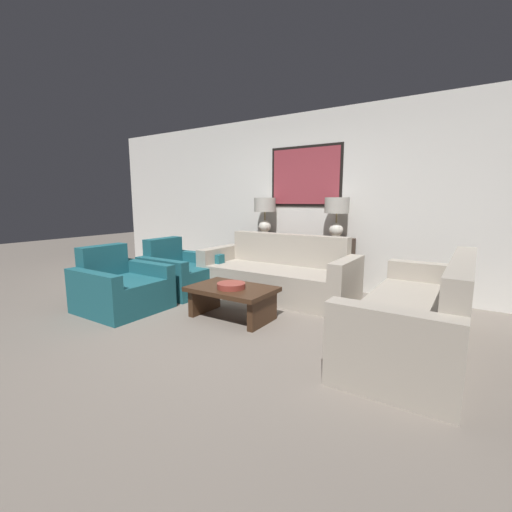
{
  "coord_description": "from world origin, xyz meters",
  "views": [
    {
      "loc": [
        2.3,
        -2.53,
        1.34
      ],
      "look_at": [
        0.0,
        1.0,
        0.65
      ],
      "focal_mm": 24.0,
      "sensor_mm": 36.0,
      "label": 1
    }
  ],
  "objects_px": {
    "table_lamp_right": "(337,212)",
    "couch_by_side": "(419,317)",
    "couch_by_back_wall": "(278,276)",
    "table_lamp_left": "(265,210)",
    "armchair_near_camera": "(121,289)",
    "armchair_near_back_wall": "(180,274)",
    "coffee_table": "(232,296)",
    "decorative_bowl": "(231,286)",
    "console_table": "(298,262)"
  },
  "relations": [
    {
      "from": "table_lamp_right",
      "to": "couch_by_side",
      "type": "xyz_separation_m",
      "value": [
        1.32,
        -1.41,
        -0.89
      ]
    },
    {
      "from": "table_lamp_right",
      "to": "couch_by_side",
      "type": "height_order",
      "value": "table_lamp_right"
    },
    {
      "from": "couch_by_back_wall",
      "to": "table_lamp_left",
      "type": "bearing_deg",
      "value": 133.98
    },
    {
      "from": "couch_by_back_wall",
      "to": "armchair_near_camera",
      "type": "distance_m",
      "value": 2.06
    },
    {
      "from": "table_lamp_left",
      "to": "armchair_near_back_wall",
      "type": "xyz_separation_m",
      "value": [
        -0.73,
        -1.21,
        -0.92
      ]
    },
    {
      "from": "couch_by_side",
      "to": "armchair_near_camera",
      "type": "relative_size",
      "value": 2.38
    },
    {
      "from": "coffee_table",
      "to": "decorative_bowl",
      "type": "height_order",
      "value": "decorative_bowl"
    },
    {
      "from": "couch_by_side",
      "to": "decorative_bowl",
      "type": "relative_size",
      "value": 6.84
    },
    {
      "from": "armchair_near_camera",
      "to": "coffee_table",
      "type": "bearing_deg",
      "value": 20.37
    },
    {
      "from": "armchair_near_back_wall",
      "to": "table_lamp_left",
      "type": "bearing_deg",
      "value": 58.97
    },
    {
      "from": "coffee_table",
      "to": "couch_by_back_wall",
      "type": "bearing_deg",
      "value": 90.75
    },
    {
      "from": "coffee_table",
      "to": "couch_by_side",
      "type": "bearing_deg",
      "value": 8.68
    },
    {
      "from": "armchair_near_back_wall",
      "to": "armchair_near_camera",
      "type": "xyz_separation_m",
      "value": [
        0.0,
        -0.99,
        0.0
      ]
    },
    {
      "from": "couch_by_side",
      "to": "armchair_near_camera",
      "type": "height_order",
      "value": "couch_by_side"
    },
    {
      "from": "decorative_bowl",
      "to": "armchair_near_back_wall",
      "type": "xyz_separation_m",
      "value": [
        -1.37,
        0.55,
        -0.13
      ]
    },
    {
      "from": "console_table",
      "to": "armchair_near_camera",
      "type": "xyz_separation_m",
      "value": [
        -1.32,
        -2.2,
        -0.13
      ]
    },
    {
      "from": "table_lamp_right",
      "to": "coffee_table",
      "type": "relative_size",
      "value": 0.61
    },
    {
      "from": "table_lamp_left",
      "to": "armchair_near_camera",
      "type": "bearing_deg",
      "value": -108.26
    },
    {
      "from": "table_lamp_right",
      "to": "couch_by_side",
      "type": "bearing_deg",
      "value": -46.86
    },
    {
      "from": "console_table",
      "to": "table_lamp_left",
      "type": "distance_m",
      "value": 0.98
    },
    {
      "from": "couch_by_back_wall",
      "to": "console_table",
      "type": "bearing_deg",
      "value": 90.0
    },
    {
      "from": "decorative_bowl",
      "to": "couch_by_back_wall",
      "type": "bearing_deg",
      "value": 92.13
    },
    {
      "from": "coffee_table",
      "to": "armchair_near_back_wall",
      "type": "xyz_separation_m",
      "value": [
        -1.34,
        0.5,
        -0.0
      ]
    },
    {
      "from": "console_table",
      "to": "couch_by_side",
      "type": "height_order",
      "value": "couch_by_side"
    },
    {
      "from": "couch_by_back_wall",
      "to": "decorative_bowl",
      "type": "xyz_separation_m",
      "value": [
        0.04,
        -1.13,
        0.11
      ]
    },
    {
      "from": "table_lamp_right",
      "to": "decorative_bowl",
      "type": "bearing_deg",
      "value": -107.59
    },
    {
      "from": "couch_by_back_wall",
      "to": "coffee_table",
      "type": "height_order",
      "value": "couch_by_back_wall"
    },
    {
      "from": "table_lamp_right",
      "to": "armchair_near_camera",
      "type": "height_order",
      "value": "table_lamp_right"
    },
    {
      "from": "table_lamp_left",
      "to": "decorative_bowl",
      "type": "relative_size",
      "value": 1.84
    },
    {
      "from": "table_lamp_left",
      "to": "armchair_near_camera",
      "type": "xyz_separation_m",
      "value": [
        -0.73,
        -2.2,
        -0.92
      ]
    },
    {
      "from": "table_lamp_left",
      "to": "table_lamp_right",
      "type": "distance_m",
      "value": 1.2
    },
    {
      "from": "table_lamp_right",
      "to": "decorative_bowl",
      "type": "height_order",
      "value": "table_lamp_right"
    },
    {
      "from": "console_table",
      "to": "coffee_table",
      "type": "height_order",
      "value": "console_table"
    },
    {
      "from": "armchair_near_back_wall",
      "to": "decorative_bowl",
      "type": "bearing_deg",
      "value": -21.79
    },
    {
      "from": "table_lamp_right",
      "to": "armchair_near_camera",
      "type": "bearing_deg",
      "value": -131.13
    },
    {
      "from": "console_table",
      "to": "couch_by_back_wall",
      "type": "xyz_separation_m",
      "value": [
        0.0,
        -0.62,
        -0.11
      ]
    },
    {
      "from": "armchair_near_camera",
      "to": "couch_by_side",
      "type": "bearing_deg",
      "value": 13.65
    },
    {
      "from": "table_lamp_right",
      "to": "couch_by_back_wall",
      "type": "distance_m",
      "value": 1.24
    },
    {
      "from": "table_lamp_right",
      "to": "couch_by_back_wall",
      "type": "xyz_separation_m",
      "value": [
        -0.6,
        -0.62,
        -0.89
      ]
    },
    {
      "from": "coffee_table",
      "to": "armchair_near_camera",
      "type": "xyz_separation_m",
      "value": [
        -1.34,
        -0.5,
        -0.0
      ]
    },
    {
      "from": "table_lamp_left",
      "to": "table_lamp_right",
      "type": "xyz_separation_m",
      "value": [
        1.2,
        0.0,
        0.0
      ]
    },
    {
      "from": "table_lamp_left",
      "to": "armchair_near_camera",
      "type": "height_order",
      "value": "table_lamp_left"
    },
    {
      "from": "table_lamp_left",
      "to": "couch_by_back_wall",
      "type": "height_order",
      "value": "table_lamp_left"
    },
    {
      "from": "console_table",
      "to": "table_lamp_left",
      "type": "height_order",
      "value": "table_lamp_left"
    },
    {
      "from": "coffee_table",
      "to": "console_table",
      "type": "bearing_deg",
      "value": 90.48
    },
    {
      "from": "table_lamp_right",
      "to": "decorative_bowl",
      "type": "distance_m",
      "value": 2.0
    },
    {
      "from": "table_lamp_left",
      "to": "couch_by_back_wall",
      "type": "relative_size",
      "value": 0.27
    },
    {
      "from": "table_lamp_right",
      "to": "decorative_bowl",
      "type": "xyz_separation_m",
      "value": [
        -0.56,
        -1.75,
        -0.78
      ]
    },
    {
      "from": "console_table",
      "to": "table_lamp_right",
      "type": "relative_size",
      "value": 2.87
    },
    {
      "from": "console_table",
      "to": "coffee_table",
      "type": "xyz_separation_m",
      "value": [
        0.01,
        -1.71,
        -0.13
      ]
    }
  ]
}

